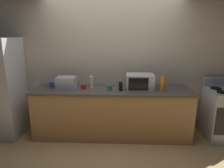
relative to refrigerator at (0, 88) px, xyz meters
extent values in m
plane|color=tan|center=(2.05, -0.40, -0.90)|extent=(8.00, 8.00, 0.00)
cube|color=#B2A893|center=(2.05, 0.41, 0.45)|extent=(6.40, 0.10, 2.70)
cube|color=#B27F4C|center=(2.05, 0.00, -0.47)|extent=(2.80, 0.60, 0.86)
cube|color=#47423D|center=(2.05, 0.00, -0.02)|extent=(2.84, 0.64, 0.04)
cube|color=#B7BABF|center=(0.00, 0.00, 0.00)|extent=(0.72, 0.70, 1.80)
cube|color=#B7BABF|center=(4.05, 0.00, -0.45)|extent=(0.60, 0.60, 0.90)
cube|color=#B7BABF|center=(4.05, 0.28, 0.09)|extent=(0.60, 0.04, 0.18)
cylinder|color=black|center=(3.92, -0.12, 0.01)|extent=(0.18, 0.18, 0.02)
cylinder|color=black|center=(3.92, 0.12, 0.01)|extent=(0.18, 0.18, 0.02)
cube|color=#B7BABF|center=(2.54, 0.05, 0.13)|extent=(0.48, 0.34, 0.27)
cube|color=black|center=(2.50, -0.12, 0.13)|extent=(0.34, 0.01, 0.21)
cube|color=#B7BABF|center=(1.22, 0.06, 0.10)|extent=(0.34, 0.26, 0.21)
cube|color=black|center=(2.20, -0.04, 0.07)|extent=(0.06, 0.12, 0.15)
cylinder|color=beige|center=(1.68, 0.06, 0.11)|extent=(0.07, 0.07, 0.22)
cylinder|color=orange|center=(2.92, -0.07, 0.13)|extent=(0.08, 0.08, 0.26)
cylinder|color=red|center=(1.54, 0.01, 0.04)|extent=(0.09, 0.09, 0.09)
cylinder|color=#2D8C47|center=(2.01, -0.04, 0.05)|extent=(0.08, 0.08, 0.09)
cylinder|color=#2D4CB2|center=(0.92, 0.15, 0.04)|extent=(0.09, 0.09, 0.09)
camera|label=1|loc=(2.19, -3.42, 0.97)|focal=32.06mm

